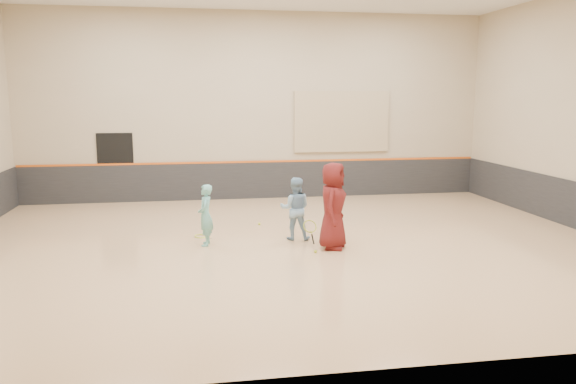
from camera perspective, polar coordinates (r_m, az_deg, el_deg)
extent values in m
cube|color=tan|center=(12.83, -0.02, -5.82)|extent=(15.00, 12.00, 0.20)
cube|color=tan|center=(18.32, -3.13, 8.66)|extent=(15.00, 0.02, 6.00)
cube|color=tan|center=(6.51, 8.71, 6.62)|extent=(15.00, 0.02, 6.00)
cube|color=#232326|center=(18.48, -3.05, 1.20)|extent=(14.90, 0.04, 1.20)
cube|color=#D85914|center=(18.39, -3.06, 3.10)|extent=(14.90, 0.03, 0.06)
cube|color=tan|center=(18.79, 5.49, 7.13)|extent=(3.20, 0.08, 2.00)
cube|color=black|center=(18.48, -17.08, 2.34)|extent=(1.10, 0.05, 2.20)
imported|color=#6CBCB6|center=(12.76, -8.38, -2.34)|extent=(0.38, 0.54, 1.39)
imported|color=#81A9C8|center=(13.13, 0.73, -1.70)|extent=(0.82, 0.70, 1.48)
imported|color=#5A1515|center=(12.35, 4.59, -1.41)|extent=(0.94, 1.10, 1.92)
sphere|color=#B6C72E|center=(12.16, 2.81, -6.05)|extent=(0.07, 0.07, 0.07)
sphere|color=#BAD130|center=(12.29, 5.30, -0.55)|extent=(0.07, 0.07, 0.07)
sphere|color=#CEE134|center=(14.73, -2.93, -3.25)|extent=(0.07, 0.07, 0.07)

